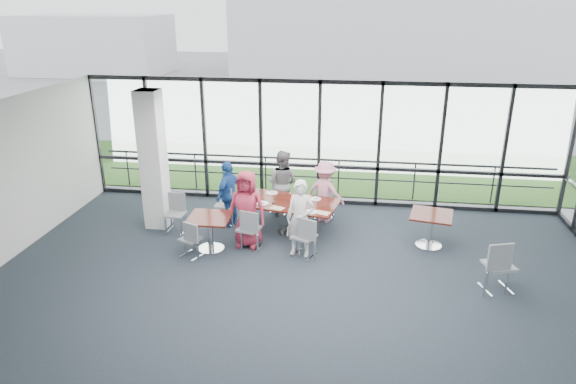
# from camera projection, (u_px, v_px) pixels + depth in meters

# --- Properties ---
(floor) EXTENTS (12.00, 10.00, 0.02)m
(floor) POSITION_uv_depth(u_px,v_px,m) (293.00, 308.00, 8.93)
(floor) COLOR #1E262E
(floor) RESTS_ON ground
(ceiling) EXTENTS (12.00, 10.00, 0.04)m
(ceiling) POSITION_uv_depth(u_px,v_px,m) (294.00, 127.00, 7.80)
(ceiling) COLOR white
(ceiling) RESTS_ON ground
(curtain_wall_back) EXTENTS (12.00, 0.10, 3.20)m
(curtain_wall_back) POSITION_uv_depth(u_px,v_px,m) (319.00, 143.00, 13.00)
(curtain_wall_back) COLOR white
(curtain_wall_back) RESTS_ON ground
(structural_column) EXTENTS (0.50, 0.50, 3.20)m
(structural_column) POSITION_uv_depth(u_px,v_px,m) (153.00, 161.00, 11.62)
(structural_column) COLOR white
(structural_column) RESTS_ON ground
(apron) EXTENTS (80.00, 70.00, 0.02)m
(apron) POSITION_uv_depth(u_px,v_px,m) (330.00, 151.00, 18.20)
(apron) COLOR gray
(apron) RESTS_ON ground
(grass_strip) EXTENTS (80.00, 5.00, 0.01)m
(grass_strip) POSITION_uv_depth(u_px,v_px,m) (326.00, 167.00, 16.34)
(grass_strip) COLOR #2C531C
(grass_strip) RESTS_ON ground
(hangar_main) EXTENTS (24.00, 10.00, 6.00)m
(hangar_main) POSITION_uv_depth(u_px,v_px,m) (406.00, 29.00, 37.00)
(hangar_main) COLOR silver
(hangar_main) RESTS_ON ground
(hangar_aux) EXTENTS (10.00, 6.00, 4.00)m
(hangar_aux) POSITION_uv_depth(u_px,v_px,m) (95.00, 45.00, 36.54)
(hangar_aux) COLOR silver
(hangar_aux) RESTS_ON ground
(guard_rail) EXTENTS (12.00, 0.06, 0.06)m
(guard_rail) POSITION_uv_depth(u_px,v_px,m) (320.00, 177.00, 13.94)
(guard_rail) COLOR #2D2D33
(guard_rail) RESTS_ON ground
(main_table) EXTENTS (2.31, 1.57, 0.75)m
(main_table) POSITION_uv_depth(u_px,v_px,m) (290.00, 206.00, 11.58)
(main_table) COLOR #34160A
(main_table) RESTS_ON ground
(side_table_left) EXTENTS (0.90, 0.90, 0.75)m
(side_table_left) POSITION_uv_depth(u_px,v_px,m) (210.00, 222.00, 10.78)
(side_table_left) COLOR #34160A
(side_table_left) RESTS_ON ground
(side_table_right) EXTENTS (1.00, 1.00, 0.75)m
(side_table_right) POSITION_uv_depth(u_px,v_px,m) (431.00, 219.00, 10.93)
(side_table_right) COLOR #34160A
(side_table_right) RESTS_ON ground
(diner_near_left) EXTENTS (0.88, 0.63, 1.69)m
(diner_near_left) POSITION_uv_depth(u_px,v_px,m) (247.00, 209.00, 10.91)
(diner_near_left) COLOR #A9283F
(diner_near_left) RESTS_ON ground
(diner_near_right) EXTENTS (0.66, 0.52, 1.64)m
(diner_near_right) POSITION_uv_depth(u_px,v_px,m) (300.00, 218.00, 10.50)
(diner_near_right) COLOR silver
(diner_near_right) RESTS_ON ground
(diner_far_left) EXTENTS (0.90, 0.68, 1.65)m
(diner_far_left) POSITION_uv_depth(u_px,v_px,m) (282.00, 183.00, 12.50)
(diner_far_left) COLOR slate
(diner_far_left) RESTS_ON ground
(diner_far_right) EXTENTS (1.08, 0.81, 1.50)m
(diner_far_right) POSITION_uv_depth(u_px,v_px,m) (325.00, 192.00, 12.15)
(diner_far_right) COLOR pink
(diner_far_right) RESTS_ON ground
(diner_end) EXTENTS (0.79, 1.04, 1.57)m
(diner_end) POSITION_uv_depth(u_px,v_px,m) (229.00, 194.00, 11.93)
(diner_end) COLOR #2151A3
(diner_end) RESTS_ON ground
(chair_main_nl) EXTENTS (0.54, 0.54, 0.90)m
(chair_main_nl) POSITION_uv_depth(u_px,v_px,m) (249.00, 229.00, 10.91)
(chair_main_nl) COLOR gray
(chair_main_nl) RESTS_ON ground
(chair_main_nr) EXTENTS (0.58, 0.58, 0.89)m
(chair_main_nr) POSITION_uv_depth(u_px,v_px,m) (304.00, 236.00, 10.56)
(chair_main_nr) COLOR gray
(chair_main_nr) RESTS_ON ground
(chair_main_fl) EXTENTS (0.56, 0.56, 0.92)m
(chair_main_fl) POSITION_uv_depth(u_px,v_px,m) (281.00, 194.00, 12.79)
(chair_main_fl) COLOR gray
(chair_main_fl) RESTS_ON ground
(chair_main_fr) EXTENTS (0.50, 0.50, 0.88)m
(chair_main_fr) POSITION_uv_depth(u_px,v_px,m) (325.00, 201.00, 12.45)
(chair_main_fr) COLOR gray
(chair_main_fr) RESTS_ON ground
(chair_main_end) EXTENTS (0.46, 0.46, 0.94)m
(chair_main_end) POSITION_uv_depth(u_px,v_px,m) (225.00, 205.00, 12.13)
(chair_main_end) COLOR gray
(chair_main_end) RESTS_ON ground
(chair_spare_la) EXTENTS (0.51, 0.51, 0.80)m
(chair_spare_la) POSITION_uv_depth(u_px,v_px,m) (191.00, 239.00, 10.57)
(chair_spare_la) COLOR gray
(chair_spare_la) RESTS_ON ground
(chair_spare_lb) EXTENTS (0.44, 0.44, 0.87)m
(chair_spare_lb) POSITION_uv_depth(u_px,v_px,m) (175.00, 214.00, 11.68)
(chair_spare_lb) COLOR gray
(chair_spare_lb) RESTS_ON ground
(chair_spare_r) EXTENTS (0.62, 0.62, 1.00)m
(chair_spare_r) POSITION_uv_depth(u_px,v_px,m) (499.00, 266.00, 9.29)
(chair_spare_r) COLOR gray
(chair_spare_r) RESTS_ON ground
(plate_nl) EXTENTS (0.27, 0.27, 0.01)m
(plate_nl) POSITION_uv_depth(u_px,v_px,m) (262.00, 203.00, 11.44)
(plate_nl) COLOR white
(plate_nl) RESTS_ON main_table
(plate_nr) EXTENTS (0.26, 0.26, 0.01)m
(plate_nr) POSITION_uv_depth(u_px,v_px,m) (311.00, 212.00, 10.98)
(plate_nr) COLOR white
(plate_nr) RESTS_ON main_table
(plate_fl) EXTENTS (0.28, 0.28, 0.01)m
(plate_fl) POSITION_uv_depth(u_px,v_px,m) (272.00, 193.00, 12.06)
(plate_fl) COLOR white
(plate_fl) RESTS_ON main_table
(plate_fr) EXTENTS (0.26, 0.26, 0.01)m
(plate_fr) POSITION_uv_depth(u_px,v_px,m) (315.00, 199.00, 11.69)
(plate_fr) COLOR white
(plate_fr) RESTS_ON main_table
(plate_end) EXTENTS (0.27, 0.27, 0.01)m
(plate_end) POSITION_uv_depth(u_px,v_px,m) (253.00, 196.00, 11.87)
(plate_end) COLOR white
(plate_end) RESTS_ON main_table
(tumbler_a) EXTENTS (0.07, 0.07, 0.14)m
(tumbler_a) POSITION_uv_depth(u_px,v_px,m) (273.00, 201.00, 11.42)
(tumbler_a) COLOR white
(tumbler_a) RESTS_ON main_table
(tumbler_b) EXTENTS (0.07, 0.07, 0.13)m
(tumbler_b) POSITION_uv_depth(u_px,v_px,m) (300.00, 204.00, 11.27)
(tumbler_b) COLOR white
(tumbler_b) RESTS_ON main_table
(tumbler_c) EXTENTS (0.07, 0.07, 0.14)m
(tumbler_c) POSITION_uv_depth(u_px,v_px,m) (295.00, 194.00, 11.78)
(tumbler_c) COLOR white
(tumbler_c) RESTS_ON main_table
(tumbler_d) EXTENTS (0.07, 0.07, 0.14)m
(tumbler_d) POSITION_uv_depth(u_px,v_px,m) (258.00, 198.00, 11.56)
(tumbler_d) COLOR white
(tumbler_d) RESTS_ON main_table
(menu_a) EXTENTS (0.35, 0.30, 0.00)m
(menu_a) POSITION_uv_depth(u_px,v_px,m) (277.00, 208.00, 11.20)
(menu_a) COLOR silver
(menu_a) RESTS_ON main_table
(menu_b) EXTENTS (0.36, 0.30, 0.00)m
(menu_b) POSITION_uv_depth(u_px,v_px,m) (322.00, 213.00, 10.95)
(menu_b) COLOR silver
(menu_b) RESTS_ON main_table
(menu_c) EXTENTS (0.34, 0.26, 0.00)m
(menu_c) POSITION_uv_depth(u_px,v_px,m) (303.00, 196.00, 11.88)
(menu_c) COLOR silver
(menu_c) RESTS_ON main_table
(condiment_caddy) EXTENTS (0.10, 0.07, 0.04)m
(condiment_caddy) POSITION_uv_depth(u_px,v_px,m) (295.00, 200.00, 11.59)
(condiment_caddy) COLOR black
(condiment_caddy) RESTS_ON main_table
(ketchup_bottle) EXTENTS (0.06, 0.06, 0.18)m
(ketchup_bottle) POSITION_uv_depth(u_px,v_px,m) (291.00, 198.00, 11.52)
(ketchup_bottle) COLOR #971306
(ketchup_bottle) RESTS_ON main_table
(green_bottle) EXTENTS (0.05, 0.05, 0.20)m
(green_bottle) POSITION_uv_depth(u_px,v_px,m) (292.00, 197.00, 11.54)
(green_bottle) COLOR #1D7023
(green_bottle) RESTS_ON main_table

